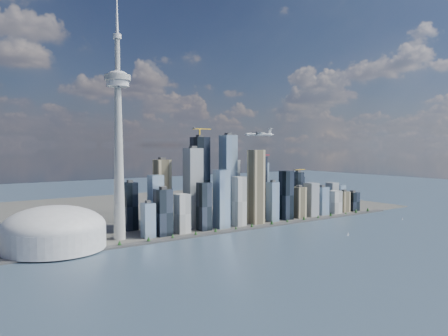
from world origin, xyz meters
TOP-DOWN VIEW (x-y plane):
  - ground at (0.00, 0.00)m, footprint 4000.00×4000.00m
  - seawall at (0.00, 250.00)m, footprint 1100.00×22.00m
  - land at (0.00, 700.00)m, footprint 1400.00×900.00m
  - shoreline_trees at (0.00, 250.00)m, footprint 960.53×7.20m
  - skyscraper_cluster at (59.62, 336.82)m, footprint 736.00×142.00m
  - needle_tower at (-300.00, 310.00)m, footprint 56.00×56.00m
  - dome_stadium at (-440.00, 300.00)m, footprint 200.00×200.00m
  - airplane at (18.27, 216.89)m, footprint 75.69×67.60m
  - sailboat_west at (155.66, 57.53)m, footprint 6.29×3.19m
  - sailboat_east at (453.92, 110.58)m, footprint 6.12×3.12m

SIDE VIEW (x-z plane):
  - ground at x=0.00m, z-range 0.00..0.00m
  - land at x=0.00m, z-range 0.00..3.00m
  - seawall at x=0.00m, z-range 0.00..4.00m
  - sailboat_east at x=453.92m, z-range -1.53..7.00m
  - sailboat_west at x=155.66m, z-range -1.57..7.20m
  - shoreline_trees at x=0.00m, z-range 4.38..13.18m
  - dome_stadium at x=-440.00m, z-range -3.56..82.44m
  - skyscraper_cluster at x=59.62m, z-range -48.32..205.98m
  - needle_tower at x=-300.00m, z-range -39.41..511.09m
  - airplane at x=18.27m, z-range 227.13..245.94m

